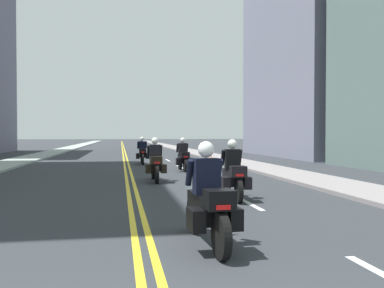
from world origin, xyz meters
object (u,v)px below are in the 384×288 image
(motorcycle_2, at_px, (155,164))
(traffic_cone_1, at_px, (211,161))
(motorcycle_4, at_px, (142,153))
(traffic_cone_0, at_px, (224,161))
(motorcycle_1, at_px, (233,175))
(motorcycle_0, at_px, (208,204))
(motorcycle_3, at_px, (183,158))

(motorcycle_2, height_order, traffic_cone_1, motorcycle_2)
(motorcycle_4, bearing_deg, traffic_cone_0, -43.07)
(traffic_cone_1, bearing_deg, motorcycle_1, -99.66)
(motorcycle_4, bearing_deg, motorcycle_0, -89.66)
(motorcycle_0, xyz_separation_m, motorcycle_3, (1.66, 13.41, -0.02))
(traffic_cone_0, bearing_deg, motorcycle_2, -126.90)
(motorcycle_2, distance_m, traffic_cone_1, 7.66)
(motorcycle_1, relative_size, motorcycle_3, 1.03)
(motorcycle_1, bearing_deg, motorcycle_0, -107.36)
(traffic_cone_0, relative_size, traffic_cone_1, 1.15)
(motorcycle_1, xyz_separation_m, motorcycle_3, (-0.01, 8.93, -0.01))
(motorcycle_3, height_order, traffic_cone_1, motorcycle_3)
(motorcycle_0, distance_m, traffic_cone_1, 16.24)
(motorcycle_0, relative_size, motorcycle_4, 1.04)
(motorcycle_1, distance_m, traffic_cone_1, 11.52)
(motorcycle_3, xyz_separation_m, traffic_cone_0, (2.31, 1.07, -0.28))
(motorcycle_1, bearing_deg, motorcycle_3, 93.08)
(traffic_cone_0, bearing_deg, motorcycle_3, -155.16)
(motorcycle_1, height_order, traffic_cone_0, motorcycle_1)
(motorcycle_3, bearing_deg, traffic_cone_0, 23.74)
(motorcycle_1, distance_m, motorcycle_4, 13.89)
(motorcycle_4, height_order, traffic_cone_1, motorcycle_4)
(motorcycle_0, xyz_separation_m, motorcycle_4, (-0.06, 18.27, 0.01))
(motorcycle_2, xyz_separation_m, traffic_cone_1, (3.66, 6.72, -0.35))
(motorcycle_3, relative_size, traffic_cone_0, 2.84)
(traffic_cone_1, bearing_deg, motorcycle_4, 146.38)
(motorcycle_4, distance_m, traffic_cone_1, 4.41)
(motorcycle_1, relative_size, motorcycle_2, 0.98)
(motorcycle_3, bearing_deg, traffic_cone_1, 50.25)
(traffic_cone_0, bearing_deg, motorcycle_0, -105.34)
(motorcycle_1, relative_size, motorcycle_4, 0.99)
(traffic_cone_0, bearing_deg, motorcycle_1, -102.99)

